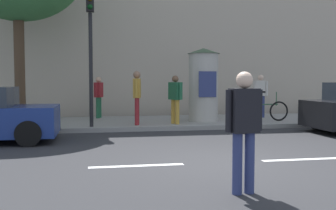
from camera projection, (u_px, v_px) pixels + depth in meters
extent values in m
plane|color=#2B2B2D|center=(224.00, 163.00, 7.69)|extent=(80.00, 80.00, 0.00)
cube|color=gray|center=(164.00, 122.00, 14.56)|extent=(36.00, 4.00, 0.15)
cube|color=silver|center=(137.00, 166.00, 7.38)|extent=(1.80, 0.16, 0.01)
cube|color=silver|center=(304.00, 159.00, 7.99)|extent=(1.80, 0.16, 0.01)
cube|color=#B7A893|center=(147.00, 6.00, 19.15)|extent=(36.00, 5.00, 10.56)
cylinder|color=black|center=(91.00, 70.00, 12.36)|extent=(0.12, 0.12, 3.59)
sphere|color=#07330F|center=(90.00, 7.00, 11.93)|extent=(0.16, 0.16, 0.16)
cylinder|color=#B2ADA3|center=(203.00, 88.00, 14.18)|extent=(1.06, 1.06, 2.44)
cone|color=#334C33|center=(204.00, 51.00, 14.10)|extent=(1.17, 1.17, 0.20)
cube|color=navy|center=(208.00, 84.00, 13.64)|extent=(0.64, 0.02, 0.90)
cylinder|color=#4C3826|center=(20.00, 73.00, 13.15)|extent=(0.34, 0.34, 3.46)
cylinder|color=navy|center=(250.00, 163.00, 5.57)|extent=(0.14, 0.14, 0.88)
cylinder|color=navy|center=(237.00, 164.00, 5.51)|extent=(0.14, 0.14, 0.88)
cube|color=black|center=(244.00, 111.00, 5.49)|extent=(0.42, 0.29, 0.62)
cylinder|color=black|center=(259.00, 110.00, 5.57)|extent=(0.09, 0.09, 0.59)
cylinder|color=black|center=(229.00, 111.00, 5.42)|extent=(0.09, 0.09, 0.59)
sphere|color=beige|center=(244.00, 80.00, 5.47)|extent=(0.24, 0.24, 0.24)
cylinder|color=#B78C33|center=(173.00, 112.00, 13.35)|extent=(0.14, 0.14, 0.83)
cylinder|color=#B78C33|center=(177.00, 112.00, 13.14)|extent=(0.14, 0.14, 0.83)
cube|color=#1E5938|center=(175.00, 91.00, 13.20)|extent=(0.42, 0.55, 0.59)
cylinder|color=#1E5938|center=(170.00, 91.00, 13.44)|extent=(0.09, 0.09, 0.56)
cylinder|color=#1E5938|center=(180.00, 91.00, 12.96)|extent=(0.09, 0.09, 0.56)
sphere|color=brown|center=(175.00, 79.00, 13.18)|extent=(0.22, 0.22, 0.22)
cylinder|color=#1E5938|center=(100.00, 107.00, 15.51)|extent=(0.14, 0.14, 0.82)
cylinder|color=#1E5938|center=(98.00, 108.00, 15.31)|extent=(0.14, 0.14, 0.82)
cube|color=maroon|center=(99.00, 90.00, 15.37)|extent=(0.37, 0.47, 0.58)
cylinder|color=maroon|center=(101.00, 90.00, 15.61)|extent=(0.09, 0.09, 0.55)
cylinder|color=maroon|center=(96.00, 90.00, 15.13)|extent=(0.09, 0.09, 0.55)
sphere|color=tan|center=(98.00, 80.00, 15.35)|extent=(0.22, 0.22, 0.22)
cylinder|color=navy|center=(258.00, 107.00, 15.66)|extent=(0.14, 0.14, 0.86)
cylinder|color=navy|center=(263.00, 107.00, 15.60)|extent=(0.14, 0.14, 0.86)
cube|color=silver|center=(261.00, 88.00, 15.59)|extent=(0.46, 0.40, 0.61)
cylinder|color=silver|center=(254.00, 88.00, 15.66)|extent=(0.09, 0.09, 0.58)
cylinder|color=silver|center=(267.00, 88.00, 15.51)|extent=(0.09, 0.09, 0.58)
sphere|color=beige|center=(261.00, 78.00, 15.56)|extent=(0.23, 0.23, 0.23)
cylinder|color=maroon|center=(137.00, 112.00, 12.88)|extent=(0.14, 0.14, 0.90)
cylinder|color=maroon|center=(137.00, 111.00, 13.09)|extent=(0.14, 0.14, 0.90)
cube|color=#B78C33|center=(137.00, 88.00, 12.94)|extent=(0.31, 0.46, 0.64)
cylinder|color=#B78C33|center=(136.00, 88.00, 12.68)|extent=(0.09, 0.09, 0.61)
cylinder|color=#B78C33|center=(137.00, 88.00, 13.19)|extent=(0.09, 0.09, 0.61)
sphere|color=#8C664C|center=(137.00, 75.00, 12.91)|extent=(0.24, 0.24, 0.24)
torus|color=black|center=(252.00, 112.00, 14.05)|extent=(0.72, 0.07, 0.72)
torus|color=black|center=(279.00, 111.00, 14.25)|extent=(0.72, 0.07, 0.72)
cylinder|color=#2D5938|center=(266.00, 104.00, 14.14)|extent=(0.95, 0.05, 0.04)
cylinder|color=#2D5938|center=(262.00, 99.00, 14.09)|extent=(0.04, 0.04, 0.45)
cylinder|color=#2D5938|center=(276.00, 99.00, 14.20)|extent=(0.04, 0.04, 0.50)
cube|color=black|center=(262.00, 92.00, 14.08)|extent=(0.24, 0.10, 0.06)
cylinder|color=black|center=(28.00, 134.00, 9.55)|extent=(0.64, 0.22, 0.64)
cylinder|color=black|center=(38.00, 126.00, 11.22)|extent=(0.64, 0.22, 0.64)
cylinder|color=black|center=(318.00, 120.00, 12.85)|extent=(0.64, 0.22, 0.64)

